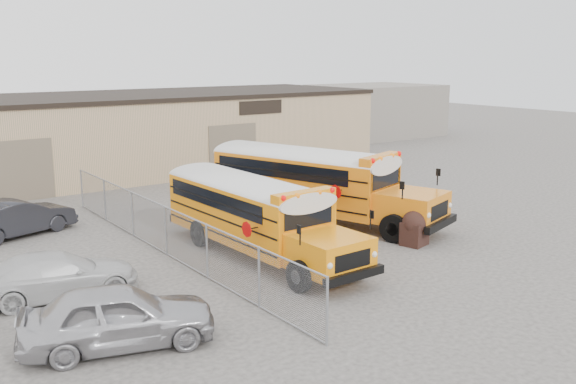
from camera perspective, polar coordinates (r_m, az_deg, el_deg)
ground at (r=24.13m, az=5.47°, el=-4.81°), size 120.00×120.00×0.00m
warehouse at (r=40.55m, az=-13.51°, el=5.25°), size 30.20×10.20×4.67m
chainlink_fence at (r=23.13m, az=-10.80°, el=-3.40°), size 0.07×18.07×1.81m
distant_building_right at (r=57.21m, az=7.75°, el=7.22°), size 10.00×8.00×4.40m
school_bus_left at (r=27.65m, az=-9.85°, el=0.72°), size 2.95×9.64×2.80m
school_bus_right at (r=31.59m, az=-7.42°, el=2.57°), size 5.76×10.98×3.13m
tarp_bundle at (r=24.43m, az=11.19°, el=-3.11°), size 1.06×1.00×1.33m
car_silver at (r=16.37m, az=-14.90°, el=-10.61°), size 5.01×3.13×1.59m
car_white at (r=20.13m, az=-19.82°, el=-6.96°), size 4.87×2.54×1.35m
car_dark at (r=27.35m, az=-22.89°, el=-2.12°), size 4.68×2.74×1.46m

